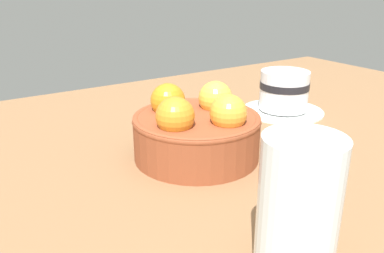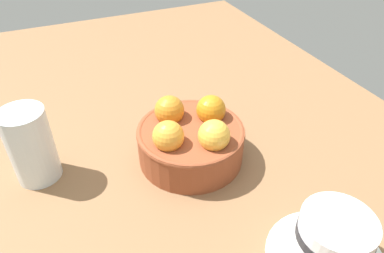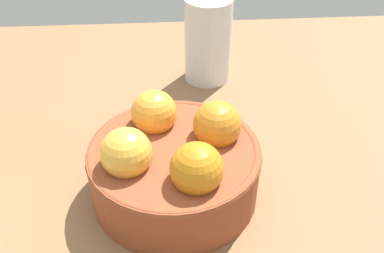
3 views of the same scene
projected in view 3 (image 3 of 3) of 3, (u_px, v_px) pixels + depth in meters
The scene contains 3 objects.
ground_plane at pixel (176, 205), 46.47cm from camera, with size 138.57×85.06×4.02cm, color brown.
terracotta_bowl at pixel (174, 163), 42.85cm from camera, with size 16.85×16.85×9.48cm.
water_glass at pixel (208, 40), 60.19cm from camera, with size 6.49×6.49×11.75cm, color silver.
Camera 3 is at (0.57, 32.05, 32.70)cm, focal length 41.04 mm.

